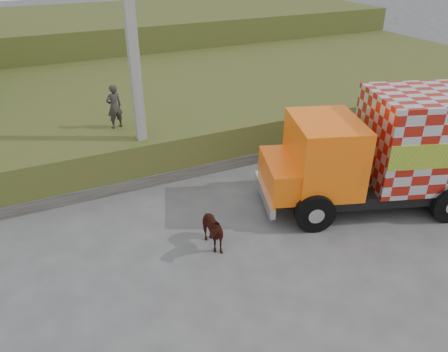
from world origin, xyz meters
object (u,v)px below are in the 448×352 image
cow (210,230)px  pedestrian (114,106)px  cargo_truck (411,149)px  utility_pole (134,60)px

cow → pedestrian: size_ratio=0.84×
cargo_truck → pedestrian: size_ratio=5.39×
utility_pole → cargo_truck: (6.82, -4.82, -2.28)m
utility_pole → cow: size_ratio=6.23×
cargo_truck → utility_pole: bearing=163.4°
utility_pole → pedestrian: bearing=110.9°
utility_pole → pedestrian: (-0.51, 1.33, -1.81)m
cow → pedestrian: (-0.99, 5.72, 1.72)m
utility_pole → pedestrian: utility_pole is taller
utility_pole → pedestrian: 2.30m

